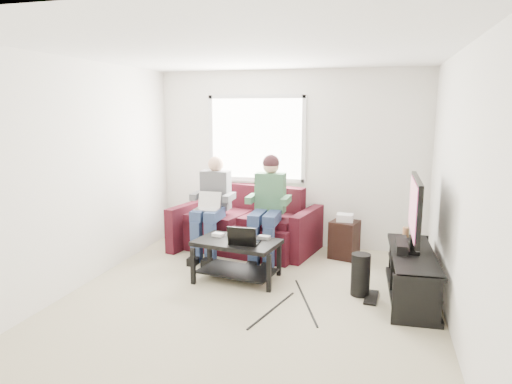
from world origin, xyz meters
TOP-DOWN VIEW (x-y plane):
  - floor at (0.00, 0.00)m, footprint 4.50×4.50m
  - ceiling at (0.00, 0.00)m, footprint 4.50×4.50m
  - wall_back at (0.00, 2.25)m, footprint 4.50×0.00m
  - wall_front at (0.00, -2.25)m, footprint 4.50×0.00m
  - wall_left at (-2.00, 0.00)m, footprint 0.00×4.50m
  - wall_right at (2.00, 0.00)m, footprint 0.00×4.50m
  - window at (-0.50, 2.23)m, footprint 1.48×0.04m
  - sofa at (-0.53, 1.81)m, footprint 2.14×1.25m
  - person_left at (-0.93, 1.45)m, footprint 0.40×0.71m
  - person_right at (-0.13, 1.47)m, footprint 0.40×0.71m
  - laptop_silver at (-0.93, 1.28)m, footprint 0.36×0.29m
  - coffee_table at (-0.30, 0.63)m, footprint 1.07×0.76m
  - laptop_black at (-0.18, 0.55)m, footprint 0.38×0.30m
  - controller_a at (-0.58, 0.75)m, footprint 0.16×0.12m
  - controller_b at (-0.40, 0.81)m, footprint 0.14×0.10m
  - controller_c at (-0.00, 0.78)m, footprint 0.15×0.11m
  - tv_stand at (1.70, 0.65)m, footprint 0.52×1.53m
  - tv at (1.70, 0.75)m, footprint 0.12×1.10m
  - soundbar at (1.58, 0.75)m, footprint 0.12×0.50m
  - drink_cup at (1.65, 1.28)m, footprint 0.08×0.08m
  - console_white at (1.70, 0.25)m, footprint 0.30×0.22m
  - console_grey at (1.70, 0.95)m, footprint 0.34×0.26m
  - console_black at (1.70, 0.60)m, footprint 0.38×0.30m
  - subwoofer at (1.15, 0.54)m, footprint 0.21×0.21m
  - keyboard_floor at (1.28, 0.47)m, footprint 0.16×0.41m
  - end_table at (0.88, 1.80)m, footprint 0.35×0.35m

SIDE VIEW (x-z plane):
  - floor at x=0.00m, z-range 0.00..0.00m
  - keyboard_floor at x=1.28m, z-range 0.00..0.02m
  - tv_stand at x=1.70m, z-range -0.03..0.48m
  - subwoofer at x=1.15m, z-range 0.00..0.47m
  - end_table at x=0.88m, z-range -0.03..0.59m
  - console_white at x=1.70m, z-range 0.27..0.33m
  - console_black at x=1.70m, z-range 0.27..0.34m
  - console_grey at x=1.70m, z-range 0.27..0.35m
  - sofa at x=-0.53m, z-range -0.12..0.79m
  - coffee_table at x=-0.30m, z-range 0.12..0.61m
  - controller_a at x=-0.58m, z-range 0.49..0.53m
  - controller_b at x=-0.40m, z-range 0.49..0.53m
  - controller_c at x=0.00m, z-range 0.49..0.53m
  - soundbar at x=1.58m, z-range 0.50..0.60m
  - drink_cup at x=1.65m, z-range 0.50..0.62m
  - laptop_black at x=-0.18m, z-range 0.49..0.73m
  - laptop_silver at x=-0.93m, z-range 0.63..0.87m
  - person_left at x=-0.93m, z-range 0.07..1.46m
  - person_right at x=-0.13m, z-range 0.11..1.54m
  - tv at x=1.70m, z-range 0.56..1.37m
  - wall_back at x=0.00m, z-range -0.95..3.55m
  - wall_front at x=0.00m, z-range -0.95..3.55m
  - wall_left at x=-2.00m, z-range -0.95..3.55m
  - wall_right at x=2.00m, z-range -0.95..3.55m
  - window at x=-0.50m, z-range 0.96..2.24m
  - ceiling at x=0.00m, z-range 2.60..2.60m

